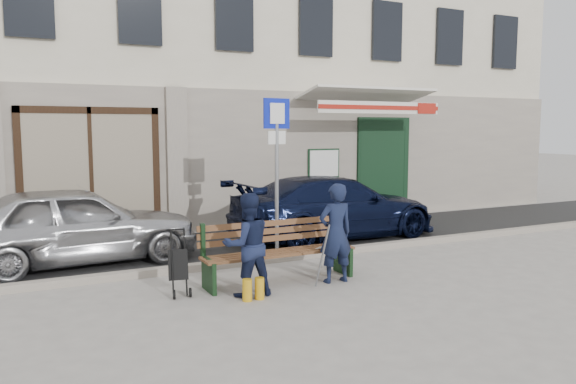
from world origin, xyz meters
TOP-DOWN VIEW (x-y plane):
  - ground at (0.00, 0.00)m, footprint 80.00×80.00m
  - asphalt_lane at (0.00, 3.10)m, footprint 60.00×3.20m
  - curb at (0.00, 1.50)m, footprint 60.00×0.18m
  - building at (0.01, 8.45)m, footprint 20.00×8.27m
  - car_silver at (-3.74, 2.82)m, footprint 4.16×1.92m
  - car_navy at (1.42, 2.87)m, footprint 4.63×2.03m
  - parking_sign at (-0.46, 1.75)m, footprint 0.52×0.11m
  - bench at (-1.15, 0.31)m, footprint 2.40×1.17m
  - man at (-0.35, -0.08)m, footprint 0.56×0.38m
  - woman at (-1.80, -0.13)m, footprint 0.71×0.56m
  - stroller at (-2.65, 0.33)m, footprint 0.30×0.40m

SIDE VIEW (x-z plane):
  - ground at x=0.00m, z-range 0.00..0.00m
  - asphalt_lane at x=0.00m, z-range 0.00..0.01m
  - curb at x=0.00m, z-range 0.00..0.12m
  - stroller at x=-2.65m, z-range -0.05..0.86m
  - bench at x=-1.15m, z-range -0.03..0.95m
  - car_navy at x=1.42m, z-range 0.00..1.32m
  - car_silver at x=-3.74m, z-range 0.00..1.38m
  - woman at x=-1.80m, z-range 0.00..1.44m
  - man at x=-0.35m, z-range 0.00..1.50m
  - parking_sign at x=-0.46m, z-range 0.50..3.33m
  - building at x=0.01m, z-range -0.03..9.97m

